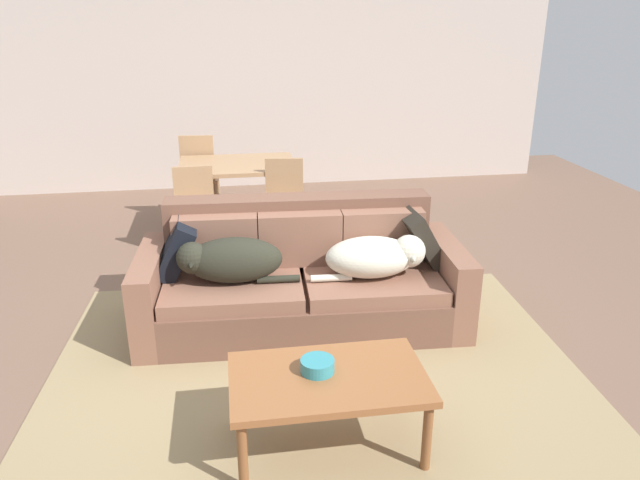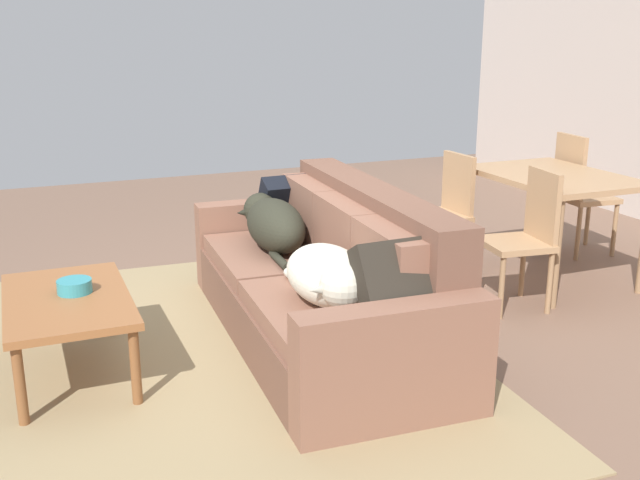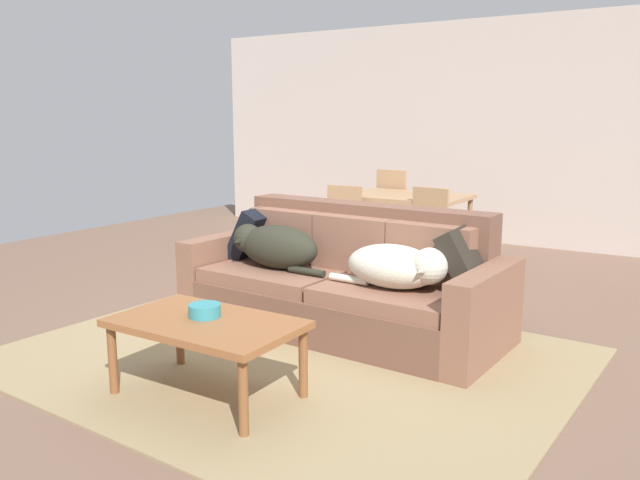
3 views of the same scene
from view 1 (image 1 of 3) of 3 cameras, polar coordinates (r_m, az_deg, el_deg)
name	(u,v)px [view 1 (image 1 of 3)]	position (r m, az deg, el deg)	size (l,w,h in m)	color
ground_plane	(276,326)	(4.57, -4.22, -8.16)	(10.00, 10.00, 0.00)	brown
back_partition	(245,82)	(8.03, -7.08, 14.59)	(8.00, 0.12, 2.70)	beige
area_rug	(316,370)	(4.04, -0.41, -12.19)	(3.44, 2.72, 0.01)	#98825B
couch	(302,279)	(4.51, -1.75, -3.72)	(2.40, 1.08, 0.89)	brown
dog_on_left_cushion	(229,260)	(4.25, -8.62, -1.87)	(0.85, 0.36, 0.32)	#29291F
dog_on_right_cushion	(376,256)	(4.32, 5.36, -1.55)	(0.83, 0.42, 0.30)	beige
throw_pillow_by_left_arm	(176,248)	(4.48, -13.44, -0.74)	(0.14, 0.41, 0.41)	black
throw_pillow_by_right_arm	(420,237)	(4.60, 9.46, 0.27)	(0.12, 0.43, 0.43)	#2A251D
coffee_table	(328,384)	(3.23, 0.78, -13.44)	(1.02, 0.62, 0.44)	#955A32
bowl_on_coffee_table	(317,366)	(3.21, -0.24, -11.79)	(0.18, 0.18, 0.07)	teal
dining_table	(237,171)	(6.19, -7.81, 6.48)	(1.15, 0.84, 0.77)	tan
dining_chair_near_left	(195,211)	(5.64, -11.71, 2.68)	(0.42, 0.42, 0.89)	tan
dining_chair_near_right	(284,203)	(5.75, -3.38, 3.52)	(0.45, 0.45, 0.91)	tan
dining_chair_far_left	(199,173)	(6.81, -11.32, 6.21)	(0.43, 0.43, 0.97)	tan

